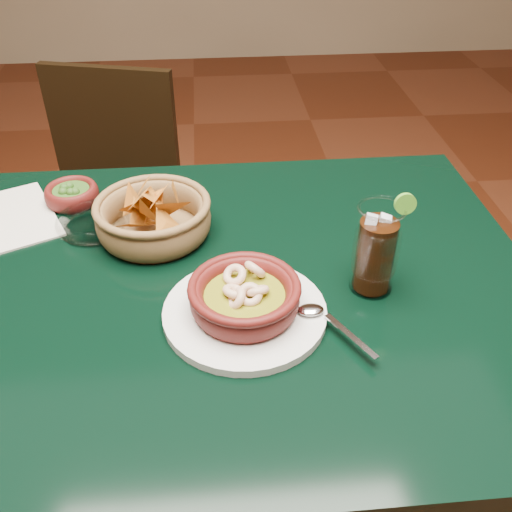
{
  "coord_description": "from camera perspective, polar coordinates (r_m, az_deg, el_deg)",
  "views": [
    {
      "loc": [
        0.08,
        -0.71,
        1.33
      ],
      "look_at": [
        0.14,
        -0.02,
        0.81
      ],
      "focal_mm": 40.0,
      "sensor_mm": 36.0,
      "label": 1
    }
  ],
  "objects": [
    {
      "name": "dining_chair",
      "position": [
        1.68,
        -14.53,
        4.41
      ],
      "size": [
        0.47,
        0.47,
        0.84
      ],
      "color": "black",
      "rests_on": "ground"
    },
    {
      "name": "dining_table",
      "position": [
        0.99,
        -8.31,
        -7.16
      ],
      "size": [
        1.2,
        0.8,
        0.75
      ],
      "color": "black",
      "rests_on": "ground"
    },
    {
      "name": "paper_menu",
      "position": [
        1.15,
        -23.65,
        3.44
      ],
      "size": [
        0.24,
        0.26,
        0.0
      ],
      "color": "beige",
      "rests_on": "dining_table"
    },
    {
      "name": "glass_ashtray",
      "position": [
        1.06,
        -16.03,
        3.24
      ],
      "size": [
        0.14,
        0.14,
        0.03
      ],
      "color": "white",
      "rests_on": "dining_table"
    },
    {
      "name": "shrimp_plate",
      "position": [
        0.83,
        -1.12,
        -4.46
      ],
      "size": [
        0.29,
        0.24,
        0.07
      ],
      "color": "silver",
      "rests_on": "dining_table"
    },
    {
      "name": "cola_drink",
      "position": [
        0.88,
        11.91,
        0.61
      ],
      "size": [
        0.15,
        0.15,
        0.17
      ],
      "color": "white",
      "rests_on": "dining_table"
    },
    {
      "name": "chip_basket",
      "position": [
        1.01,
        -10.23,
        3.85
      ],
      "size": [
        0.24,
        0.24,
        0.14
      ],
      "color": "olive",
      "rests_on": "dining_table"
    },
    {
      "name": "guacamole_ramekin",
      "position": [
        1.16,
        -17.95,
        5.89
      ],
      "size": [
        0.12,
        0.12,
        0.04
      ],
      "color": "#49100E",
      "rests_on": "dining_table"
    }
  ]
}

